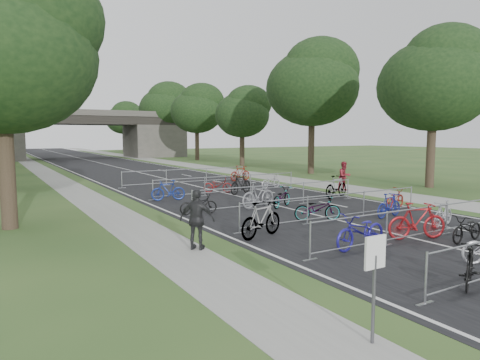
# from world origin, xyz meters

# --- Properties ---
(road) EXTENTS (11.00, 140.00, 0.01)m
(road) POSITION_xyz_m (0.00, 50.00, 0.01)
(road) COLOR black
(road) RESTS_ON ground
(sidewalk_right) EXTENTS (3.00, 140.00, 0.01)m
(sidewalk_right) POSITION_xyz_m (8.00, 50.00, 0.01)
(sidewalk_right) COLOR gray
(sidewalk_right) RESTS_ON ground
(sidewalk_left) EXTENTS (2.00, 140.00, 0.01)m
(sidewalk_left) POSITION_xyz_m (-7.50, 50.00, 0.01)
(sidewalk_left) COLOR gray
(sidewalk_left) RESTS_ON ground
(lane_markings) EXTENTS (0.12, 140.00, 0.00)m
(lane_markings) POSITION_xyz_m (0.00, 50.00, 0.00)
(lane_markings) COLOR silver
(lane_markings) RESTS_ON ground
(overpass_bridge) EXTENTS (31.00, 8.00, 7.05)m
(overpass_bridge) POSITION_xyz_m (0.00, 65.00, 3.53)
(overpass_bridge) COLOR #46453F
(overpass_bridge) RESTS_ON ground
(park_sign) EXTENTS (0.45, 0.06, 1.83)m
(park_sign) POSITION_xyz_m (-6.80, 3.00, 1.27)
(park_sign) COLOR #4C4C51
(park_sign) RESTS_ON ground
(tree_left_0) EXTENTS (6.72, 6.72, 10.25)m
(tree_left_0) POSITION_xyz_m (-11.39, 15.93, 6.49)
(tree_left_0) COLOR #33261C
(tree_left_0) RESTS_ON ground
(tree_right_0) EXTENTS (7.17, 7.17, 10.93)m
(tree_right_0) POSITION_xyz_m (13.11, 15.93, 6.92)
(tree_right_0) COLOR #33261C
(tree_right_0) RESTS_ON ground
(tree_right_1) EXTENTS (8.18, 8.18, 12.47)m
(tree_right_1) POSITION_xyz_m (13.11, 27.93, 7.90)
(tree_right_1) COLOR #33261C
(tree_right_1) RESTS_ON ground
(tree_right_2) EXTENTS (6.16, 6.16, 9.39)m
(tree_right_2) POSITION_xyz_m (13.11, 39.93, 5.95)
(tree_right_2) COLOR #33261C
(tree_right_2) RESTS_ON ground
(tree_right_3) EXTENTS (7.17, 7.17, 10.93)m
(tree_right_3) POSITION_xyz_m (13.11, 51.93, 6.92)
(tree_right_3) COLOR #33261C
(tree_right_3) RESTS_ON ground
(tree_right_4) EXTENTS (8.18, 8.18, 12.47)m
(tree_right_4) POSITION_xyz_m (13.11, 63.93, 7.90)
(tree_right_4) COLOR #33261C
(tree_right_4) RESTS_ON ground
(tree_right_5) EXTENTS (6.16, 6.16, 9.39)m
(tree_right_5) POSITION_xyz_m (13.11, 75.93, 5.95)
(tree_right_5) COLOR #33261C
(tree_right_5) RESTS_ON ground
(tree_right_6) EXTENTS (7.17, 7.17, 10.93)m
(tree_right_6) POSITION_xyz_m (13.11, 87.93, 6.92)
(tree_right_6) COLOR #33261C
(tree_right_6) RESTS_ON ground
(barrier_row_2) EXTENTS (9.70, 0.08, 1.10)m
(barrier_row_2) POSITION_xyz_m (0.00, 7.20, 0.55)
(barrier_row_2) COLOR #97999E
(barrier_row_2) RESTS_ON ground
(barrier_row_3) EXTENTS (9.70, 0.08, 1.10)m
(barrier_row_3) POSITION_xyz_m (0.00, 11.00, 0.55)
(barrier_row_3) COLOR #97999E
(barrier_row_3) RESTS_ON ground
(barrier_row_4) EXTENTS (9.70, 0.08, 1.10)m
(barrier_row_4) POSITION_xyz_m (0.00, 15.00, 0.55)
(barrier_row_4) COLOR #97999E
(barrier_row_4) RESTS_ON ground
(barrier_row_5) EXTENTS (9.70, 0.08, 1.10)m
(barrier_row_5) POSITION_xyz_m (0.00, 20.00, 0.55)
(barrier_row_5) COLOR #97999E
(barrier_row_5) RESTS_ON ground
(barrier_row_6) EXTENTS (9.70, 0.08, 1.10)m
(barrier_row_6) POSITION_xyz_m (0.00, 26.00, 0.55)
(barrier_row_6) COLOR #97999E
(barrier_row_6) RESTS_ON ground
(bike_4) EXTENTS (1.65, 1.14, 0.97)m
(bike_4) POSITION_xyz_m (-2.86, 3.73, 0.49)
(bike_4) COLOR black
(bike_4) RESTS_ON ground
(bike_8) EXTENTS (2.17, 0.91, 1.11)m
(bike_8) POSITION_xyz_m (-2.52, 7.31, 0.55)
(bike_8) COLOR navy
(bike_8) RESTS_ON ground
(bike_9) EXTENTS (2.14, 1.27, 1.24)m
(bike_9) POSITION_xyz_m (-0.05, 7.21, 0.62)
(bike_9) COLOR maroon
(bike_9) RESTS_ON ground
(bike_10) EXTENTS (1.73, 0.72, 0.89)m
(bike_10) POSITION_xyz_m (1.06, 6.16, 0.44)
(bike_10) COLOR black
(bike_10) RESTS_ON ground
(bike_11) EXTENTS (1.70, 0.82, 0.98)m
(bike_11) POSITION_xyz_m (2.57, 8.02, 0.49)
(bike_11) COLOR #9D9CA3
(bike_11) RESTS_ON ground
(bike_12) EXTENTS (2.12, 1.16, 1.23)m
(bike_12) POSITION_xyz_m (-4.30, 10.06, 0.61)
(bike_12) COLOR #97999E
(bike_12) RESTS_ON ground
(bike_13) EXTENTS (1.98, 1.41, 0.99)m
(bike_13) POSITION_xyz_m (-0.80, 11.26, 0.50)
(bike_13) COLOR #97999E
(bike_13) RESTS_ON ground
(bike_14) EXTENTS (1.76, 0.74, 1.03)m
(bike_14) POSITION_xyz_m (2.23, 10.26, 0.51)
(bike_14) COLOR navy
(bike_14) RESTS_ON ground
(bike_15) EXTENTS (1.91, 1.11, 0.95)m
(bike_15) POSITION_xyz_m (4.24, 11.61, 0.47)
(bike_15) COLOR maroon
(bike_15) RESTS_ON ground
(bike_16) EXTENTS (1.74, 0.80, 0.88)m
(bike_16) POSITION_xyz_m (-4.30, 15.00, 0.44)
(bike_16) COLOR black
(bike_16) RESTS_ON ground
(bike_17) EXTENTS (2.15, 0.99, 1.24)m
(bike_17) POSITION_xyz_m (-1.11, 15.11, 0.62)
(bike_17) COLOR gray
(bike_17) RESTS_ON ground
(bike_18) EXTENTS (1.87, 1.42, 0.94)m
(bike_18) POSITION_xyz_m (-0.08, 14.65, 0.47)
(bike_18) COLOR #97999E
(bike_18) RESTS_ON ground
(bike_19) EXTENTS (2.16, 1.11, 1.25)m
(bike_19) POSITION_xyz_m (4.30, 15.58, 0.62)
(bike_19) COLOR #97999E
(bike_19) RESTS_ON ground
(bike_20) EXTENTS (1.86, 0.88, 1.08)m
(bike_20) POSITION_xyz_m (-3.97, 19.42, 0.54)
(bike_20) COLOR navy
(bike_20) RESTS_ON ground
(bike_21) EXTENTS (1.78, 1.38, 0.90)m
(bike_21) POSITION_xyz_m (-0.25, 20.84, 0.45)
(bike_21) COLOR maroon
(bike_21) RESTS_ON ground
(bike_22) EXTENTS (2.05, 1.33, 1.20)m
(bike_22) POSITION_xyz_m (0.58, 19.56, 0.60)
(bike_22) COLOR black
(bike_22) RESTS_ON ground
(bike_23) EXTENTS (1.77, 0.95, 0.88)m
(bike_23) POSITION_xyz_m (3.68, 20.96, 0.44)
(bike_23) COLOR #ACABB3
(bike_23) RESTS_ON ground
(bike_27) EXTENTS (1.99, 0.91, 1.15)m
(bike_27) POSITION_xyz_m (4.30, 25.86, 0.58)
(bike_27) COLOR maroon
(bike_27) RESTS_ON ground
(pedestrian_b) EXTENTS (0.95, 0.77, 1.81)m
(pedestrian_b) POSITION_xyz_m (6.88, 17.59, 0.90)
(pedestrian_b) COLOR maroon
(pedestrian_b) RESTS_ON ground
(pedestrian_c) EXTENTS (1.10, 1.06, 1.83)m
(pedestrian_c) POSITION_xyz_m (-6.80, 9.78, 0.92)
(pedestrian_c) COLOR #232326
(pedestrian_c) RESTS_ON ground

